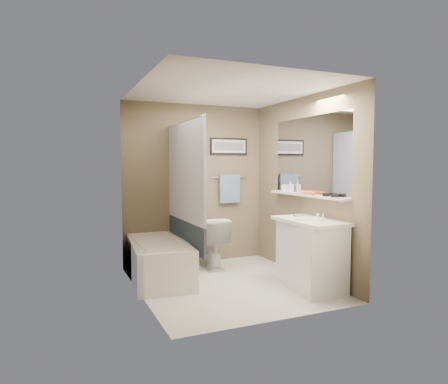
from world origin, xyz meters
name	(u,v)px	position (x,y,z in m)	size (l,w,h in m)	color
ground	(229,284)	(0.00, 0.00, 0.00)	(2.50, 2.50, 0.00)	silver
ceiling	(229,92)	(0.00, 0.00, 2.38)	(2.20, 2.50, 0.04)	silver
wall_back	(196,184)	(0.00, 1.23, 1.20)	(2.20, 0.04, 2.40)	brown
wall_front	(282,196)	(0.00, -1.23, 1.20)	(2.20, 0.04, 2.40)	brown
wall_left	(141,191)	(-1.08, 0.00, 1.20)	(0.04, 2.50, 2.40)	brown
wall_right	(302,187)	(1.08, 0.00, 1.20)	(0.04, 2.50, 2.40)	brown
tile_surround	(132,205)	(-1.09, 0.50, 1.00)	(0.02, 1.55, 2.00)	#C9B198
curtain_rod	(185,122)	(-0.40, 0.50, 2.05)	(0.02, 0.02, 1.55)	silver
curtain_upper	(185,172)	(-0.40, 0.50, 1.40)	(0.03, 1.45, 1.28)	white
curtain_lower	(186,234)	(-0.40, 0.50, 0.58)	(0.03, 1.45, 0.36)	#273849
mirror	(310,155)	(1.09, -0.15, 1.62)	(0.02, 1.60, 1.00)	silver
shelf	(306,195)	(1.04, -0.15, 1.10)	(0.12, 1.60, 0.03)	silver
towel_bar	(229,177)	(0.55, 1.22, 1.30)	(0.02, 0.02, 0.60)	silver
towel	(230,189)	(0.55, 1.20, 1.12)	(0.34, 0.05, 0.44)	#8DB4CE
art_frame	(229,146)	(0.55, 1.23, 1.78)	(0.62, 0.03, 0.26)	black
art_mat	(229,146)	(0.55, 1.22, 1.78)	(0.56, 0.00, 0.20)	white
art_image	(229,146)	(0.55, 1.22, 1.78)	(0.50, 0.00, 0.13)	#595959
door	(329,214)	(0.55, -1.24, 1.00)	(0.80, 0.02, 2.00)	silver
door_handle	(299,215)	(0.22, -1.19, 1.00)	(0.02, 0.02, 0.10)	silver
bathtub	(159,260)	(-0.75, 0.57, 0.25)	(0.70, 1.50, 0.50)	white
tub_rim	(158,241)	(-0.75, 0.57, 0.50)	(0.56, 1.36, 0.02)	white
toilet	(210,242)	(0.09, 0.88, 0.37)	(0.41, 0.72, 0.74)	silver
vanity	(310,255)	(0.85, -0.53, 0.40)	(0.50, 0.90, 0.80)	white
countertop	(310,221)	(0.84, -0.53, 0.82)	(0.54, 0.96, 0.04)	white
sink_basin	(310,219)	(0.83, -0.53, 0.85)	(0.34, 0.34, 0.01)	white
faucet_spout	(323,214)	(1.03, -0.53, 0.89)	(0.02, 0.02, 0.10)	silver
faucet_knob	(318,215)	(1.03, -0.43, 0.87)	(0.05, 0.05, 0.05)	white
candle_bowl_near	(335,196)	(1.04, -0.73, 1.14)	(0.09, 0.09, 0.04)	black
candle_bowl_far	(326,195)	(1.04, -0.57, 1.14)	(0.09, 0.09, 0.04)	black
hair_brush_front	(311,193)	(1.04, -0.25, 1.14)	(0.04, 0.04, 0.22)	#D6451E
hair_brush_back	(306,192)	(1.04, -0.16, 1.14)	(0.04, 0.04, 0.22)	#E15B1F
pink_comb	(298,193)	(1.04, 0.02, 1.12)	(0.03, 0.16, 0.01)	pink
glass_jar	(284,188)	(1.04, 0.38, 1.17)	(0.08, 0.08, 0.10)	silver
soap_bottle	(291,187)	(1.04, 0.22, 1.19)	(0.07, 0.07, 0.16)	#999999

